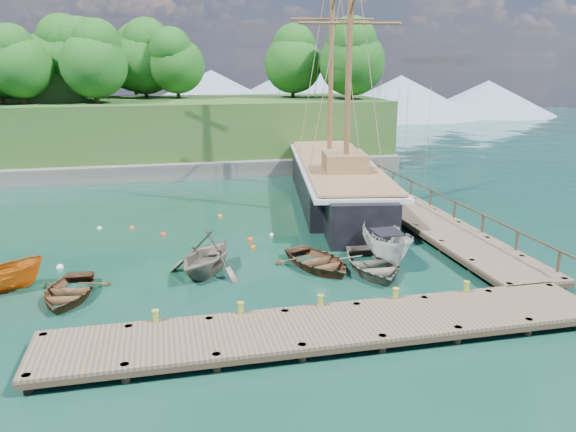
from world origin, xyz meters
The scene contains 24 objects.
ground centered at (0.00, 0.00, 0.00)m, with size 160.00×160.00×0.00m, color #103629.
dock_near centered at (2.00, -6.50, 0.43)m, with size 20.00×3.20×1.10m.
dock_east centered at (11.50, 7.00, 0.43)m, with size 3.20×24.00×1.10m.
bollard_0 centered at (-4.00, -5.10, 0.00)m, with size 0.26×0.26×0.45m, color olive.
bollard_1 centered at (-1.00, -5.10, 0.00)m, with size 0.26×0.26×0.45m, color olive.
bollard_2 centered at (2.00, -5.10, 0.00)m, with size 0.26×0.26×0.45m, color olive.
bollard_3 centered at (5.00, -5.10, 0.00)m, with size 0.26×0.26×0.45m, color olive.
bollard_4 centered at (8.00, -5.10, 0.00)m, with size 0.26×0.26×0.45m, color olive.
rowboat_0 centered at (-7.55, -0.80, 0.00)m, with size 2.85×4.00×0.83m, color #52351F.
rowboat_1 centered at (-1.76, 0.68, 0.00)m, with size 3.50×4.05×2.14m, color #696355.
rowboat_2 centered at (3.42, 0.30, 0.00)m, with size 3.06×4.29×0.89m, color #4D311F.
rowboat_3 centered at (5.79, -0.70, 0.00)m, with size 3.35×4.70×0.97m, color #5D574D.
cabin_boat_white centered at (7.00, 0.66, 0.00)m, with size 1.88×4.99×1.93m, color silver.
schooner centered at (8.31, 12.99, 1.16)m, with size 8.63×28.31×21.00m.
mooring_buoy_0 centered at (-8.46, 2.96, 0.00)m, with size 0.35×0.35×0.35m, color white.
mooring_buoy_1 centered at (-3.63, 7.15, 0.00)m, with size 0.33×0.33×0.33m, color red.
mooring_buoy_2 centered at (0.95, 5.14, 0.00)m, with size 0.35×0.35×0.35m, color #E93D04.
mooring_buoy_3 centered at (2.28, 5.73, 0.00)m, with size 0.28×0.28×0.28m, color white.
mooring_buoy_4 centered at (-5.42, 8.91, 0.00)m, with size 0.29×0.29×0.29m, color #F74520.
mooring_buoy_5 centered at (-0.12, 10.32, 0.00)m, with size 0.31×0.31×0.31m, color orange.
mooring_buoy_6 centered at (-7.26, 9.28, 0.00)m, with size 0.27×0.27×0.27m, color silver.
mooring_buoy_7 centered at (0.92, 3.87, 0.00)m, with size 0.30×0.30×0.30m, color #D85E00.
headland centered at (-12.88, 31.36, 5.54)m, with size 51.00×19.31×12.90m.
distant_ridge centered at (4.30, 70.00, 4.35)m, with size 117.00×40.00×10.00m.
Camera 1 is at (-3.44, -23.65, 9.44)m, focal length 35.00 mm.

